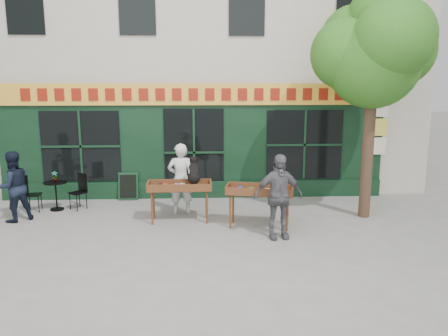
{
  "coord_description": "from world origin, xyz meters",
  "views": [
    {
      "loc": [
        0.25,
        -10.11,
        3.32
      ],
      "look_at": [
        0.77,
        0.5,
        1.24
      ],
      "focal_mm": 35.0,
      "sensor_mm": 36.0,
      "label": 1
    }
  ],
  "objects_px": {
    "dog": "(194,170)",
    "book_cart_right": "(260,193)",
    "man_right": "(278,197)",
    "woman": "(181,179)",
    "man_left": "(13,187)",
    "book_cart_center": "(180,188)",
    "bistro_table": "(56,190)"
  },
  "relations": [
    {
      "from": "book_cart_center",
      "to": "woman",
      "type": "bearing_deg",
      "value": 88.76
    },
    {
      "from": "book_cart_right",
      "to": "man_left",
      "type": "xyz_separation_m",
      "value": [
        -5.88,
        0.73,
        0.04
      ]
    },
    {
      "from": "book_cart_center",
      "to": "book_cart_right",
      "type": "bearing_deg",
      "value": -16.29
    },
    {
      "from": "dog",
      "to": "book_cart_right",
      "type": "distance_m",
      "value": 1.65
    },
    {
      "from": "book_cart_right",
      "to": "dog",
      "type": "bearing_deg",
      "value": 175.76
    },
    {
      "from": "woman",
      "to": "book_cart_right",
      "type": "distance_m",
      "value": 2.2
    },
    {
      "from": "dog",
      "to": "man_left",
      "type": "relative_size",
      "value": 0.35
    },
    {
      "from": "man_right",
      "to": "man_left",
      "type": "relative_size",
      "value": 1.07
    },
    {
      "from": "woman",
      "to": "man_left",
      "type": "height_order",
      "value": "woman"
    },
    {
      "from": "dog",
      "to": "man_left",
      "type": "distance_m",
      "value": 4.39
    },
    {
      "from": "bistro_table",
      "to": "man_left",
      "type": "height_order",
      "value": "man_left"
    },
    {
      "from": "woman",
      "to": "man_right",
      "type": "xyz_separation_m",
      "value": [
        2.17,
        -1.9,
        0.01
      ]
    },
    {
      "from": "dog",
      "to": "man_left",
      "type": "bearing_deg",
      "value": 175.13
    },
    {
      "from": "dog",
      "to": "bistro_table",
      "type": "height_order",
      "value": "dog"
    },
    {
      "from": "bistro_table",
      "to": "book_cart_right",
      "type": "bearing_deg",
      "value": -17.45
    },
    {
      "from": "book_cart_right",
      "to": "man_right",
      "type": "height_order",
      "value": "man_right"
    },
    {
      "from": "book_cart_center",
      "to": "woman",
      "type": "distance_m",
      "value": 0.66
    },
    {
      "from": "book_cart_right",
      "to": "bistro_table",
      "type": "height_order",
      "value": "book_cart_right"
    },
    {
      "from": "book_cart_center",
      "to": "book_cart_right",
      "type": "xyz_separation_m",
      "value": [
        1.87,
        -0.5,
        0.0
      ]
    },
    {
      "from": "dog",
      "to": "man_right",
      "type": "height_order",
      "value": "man_right"
    },
    {
      "from": "dog",
      "to": "book_cart_center",
      "type": "bearing_deg",
      "value": 170.63
    },
    {
      "from": "book_cart_right",
      "to": "woman",
      "type": "bearing_deg",
      "value": 160.7
    },
    {
      "from": "book_cart_center",
      "to": "bistro_table",
      "type": "bearing_deg",
      "value": 159.97
    },
    {
      "from": "book_cart_right",
      "to": "man_right",
      "type": "xyz_separation_m",
      "value": [
        0.3,
        -0.75,
        0.1
      ]
    },
    {
      "from": "dog",
      "to": "woman",
      "type": "height_order",
      "value": "woman"
    },
    {
      "from": "woman",
      "to": "bistro_table",
      "type": "height_order",
      "value": "woman"
    },
    {
      "from": "book_cart_center",
      "to": "man_left",
      "type": "height_order",
      "value": "man_left"
    },
    {
      "from": "book_cart_center",
      "to": "woman",
      "type": "relative_size",
      "value": 0.83
    },
    {
      "from": "bistro_table",
      "to": "man_left",
      "type": "relative_size",
      "value": 0.44
    },
    {
      "from": "man_right",
      "to": "bistro_table",
      "type": "bearing_deg",
      "value": 148.89
    },
    {
      "from": "dog",
      "to": "woman",
      "type": "relative_size",
      "value": 0.33
    },
    {
      "from": "woman",
      "to": "book_cart_right",
      "type": "height_order",
      "value": "woman"
    }
  ]
}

